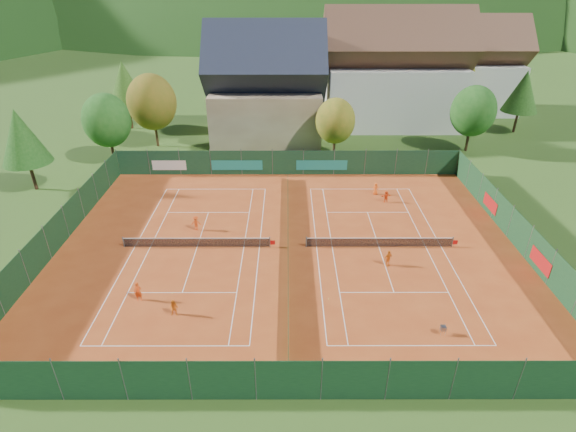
# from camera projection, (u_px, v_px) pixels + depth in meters

# --- Properties ---
(ground) EXTENTS (600.00, 600.00, 0.00)m
(ground) POSITION_uv_depth(u_px,v_px,m) (288.00, 247.00, 39.48)
(ground) COLOR #2B4E18
(ground) RESTS_ON ground
(clay_pad) EXTENTS (40.00, 32.00, 0.01)m
(clay_pad) POSITION_uv_depth(u_px,v_px,m) (288.00, 247.00, 39.46)
(clay_pad) COLOR #A84018
(clay_pad) RESTS_ON ground
(court_markings_left) EXTENTS (11.03, 23.83, 0.00)m
(court_markings_left) POSITION_uv_depth(u_px,v_px,m) (197.00, 247.00, 39.45)
(court_markings_left) COLOR white
(court_markings_left) RESTS_ON ground
(court_markings_right) EXTENTS (11.03, 23.83, 0.00)m
(court_markings_right) POSITION_uv_depth(u_px,v_px,m) (379.00, 247.00, 39.47)
(court_markings_right) COLOR white
(court_markings_right) RESTS_ON ground
(tennis_net_left) EXTENTS (13.30, 0.10, 1.02)m
(tennis_net_left) POSITION_uv_depth(u_px,v_px,m) (198.00, 242.00, 39.21)
(tennis_net_left) COLOR #59595B
(tennis_net_left) RESTS_ON ground
(tennis_net_right) EXTENTS (13.30, 0.10, 1.02)m
(tennis_net_right) POSITION_uv_depth(u_px,v_px,m) (381.00, 242.00, 39.23)
(tennis_net_right) COLOR #59595B
(tennis_net_right) RESTS_ON ground
(court_divider) EXTENTS (0.03, 28.80, 1.00)m
(court_divider) POSITION_uv_depth(u_px,v_px,m) (288.00, 242.00, 39.23)
(court_divider) COLOR #14391C
(court_divider) RESTS_ON ground
(fence_north) EXTENTS (40.00, 0.10, 3.00)m
(fence_north) POSITION_uv_depth(u_px,v_px,m) (284.00, 163.00, 52.79)
(fence_north) COLOR #153B23
(fence_north) RESTS_ON ground
(fence_south) EXTENTS (40.00, 0.04, 3.00)m
(fence_south) POSITION_uv_depth(u_px,v_px,m) (288.00, 381.00, 24.71)
(fence_south) COLOR #13361C
(fence_south) RESTS_ON ground
(fence_west) EXTENTS (0.04, 32.00, 3.00)m
(fence_west) POSITION_uv_depth(u_px,v_px,m) (57.00, 232.00, 38.72)
(fence_west) COLOR #123419
(fence_west) RESTS_ON ground
(fence_east) EXTENTS (0.09, 32.00, 3.00)m
(fence_east) POSITION_uv_depth(u_px,v_px,m) (519.00, 232.00, 38.83)
(fence_east) COLOR #14391C
(fence_east) RESTS_ON ground
(chalet) EXTENTS (16.20, 12.00, 16.00)m
(chalet) POSITION_uv_depth(u_px,v_px,m) (266.00, 91.00, 62.60)
(chalet) COLOR #CDB590
(chalet) RESTS_ON ground
(hotel_block_a) EXTENTS (21.60, 11.00, 17.25)m
(hotel_block_a) POSITION_uv_depth(u_px,v_px,m) (394.00, 76.00, 67.52)
(hotel_block_a) COLOR silver
(hotel_block_a) RESTS_ON ground
(hotel_block_b) EXTENTS (17.28, 10.00, 15.50)m
(hotel_block_b) POSITION_uv_depth(u_px,v_px,m) (467.00, 71.00, 74.92)
(hotel_block_b) COLOR silver
(hotel_block_b) RESTS_ON ground
(tree_west_front) EXTENTS (5.72, 5.72, 8.69)m
(tree_west_front) POSITION_uv_depth(u_px,v_px,m) (107.00, 120.00, 54.39)
(tree_west_front) COLOR #442818
(tree_west_front) RESTS_ON ground
(tree_west_mid) EXTENTS (6.44, 6.44, 9.78)m
(tree_west_mid) POSITION_uv_depth(u_px,v_px,m) (152.00, 102.00, 59.34)
(tree_west_mid) COLOR #442F18
(tree_west_mid) RESTS_ON ground
(tree_west_back) EXTENTS (5.60, 5.60, 10.00)m
(tree_west_back) POSITION_uv_depth(u_px,v_px,m) (125.00, 84.00, 66.02)
(tree_west_back) COLOR #4B2B1A
(tree_west_back) RESTS_ON ground
(tree_center) EXTENTS (5.01, 5.01, 7.60)m
(tree_center) POSITION_uv_depth(u_px,v_px,m) (335.00, 121.00, 56.51)
(tree_center) COLOR #472D19
(tree_center) RESTS_ON ground
(tree_east_front) EXTENTS (5.72, 5.72, 8.69)m
(tree_east_front) POSITION_uv_depth(u_px,v_px,m) (473.00, 111.00, 57.96)
(tree_east_front) COLOR #473019
(tree_east_front) RESTS_ON ground
(tree_east_mid) EXTENTS (5.04, 5.04, 9.00)m
(tree_east_mid) POSITION_uv_depth(u_px,v_px,m) (523.00, 91.00, 64.67)
(tree_east_mid) COLOR #462B19
(tree_east_mid) RESTS_ON ground
(tree_west_side) EXTENTS (5.04, 5.04, 9.00)m
(tree_west_side) POSITION_uv_depth(u_px,v_px,m) (21.00, 137.00, 47.04)
(tree_west_side) COLOR #442718
(tree_west_side) RESTS_ON ground
(tree_east_back) EXTENTS (7.15, 7.15, 10.86)m
(tree_east_back) POSITION_uv_depth(u_px,v_px,m) (451.00, 75.00, 71.35)
(tree_east_back) COLOR #4B2F1B
(tree_east_back) RESTS_ON ground
(mountain_backdrop) EXTENTS (820.00, 530.00, 242.00)m
(mountain_backdrop) POSITION_uv_depth(u_px,v_px,m) (336.00, 89.00, 263.34)
(mountain_backdrop) COLOR black
(mountain_backdrop) RESTS_ON ground
(ball_hopper) EXTENTS (0.34, 0.34, 0.80)m
(ball_hopper) POSITION_uv_depth(u_px,v_px,m) (443.00, 328.00, 29.71)
(ball_hopper) COLOR slate
(ball_hopper) RESTS_ON ground
(loose_ball_0) EXTENTS (0.07, 0.07, 0.07)m
(loose_ball_0) POSITION_uv_depth(u_px,v_px,m) (172.00, 293.00, 33.75)
(loose_ball_0) COLOR #CCD833
(loose_ball_0) RESTS_ON ground
(loose_ball_1) EXTENTS (0.07, 0.07, 0.07)m
(loose_ball_1) POSITION_uv_depth(u_px,v_px,m) (329.00, 299.00, 33.16)
(loose_ball_1) COLOR #CCD833
(loose_ball_1) RESTS_ON ground
(player_left_near) EXTENTS (0.59, 0.40, 1.58)m
(player_left_near) POSITION_uv_depth(u_px,v_px,m) (138.00, 292.00, 32.71)
(player_left_near) COLOR #DB4813
(player_left_near) RESTS_ON ground
(player_left_mid) EXTENTS (0.67, 0.53, 1.32)m
(player_left_mid) POSITION_uv_depth(u_px,v_px,m) (174.00, 308.00, 31.31)
(player_left_mid) COLOR orange
(player_left_mid) RESTS_ON ground
(player_left_far) EXTENTS (0.95, 0.58, 1.44)m
(player_left_far) POSITION_uv_depth(u_px,v_px,m) (196.00, 223.00, 41.73)
(player_left_far) COLOR #E04713
(player_left_far) RESTS_ON ground
(player_right_near) EXTENTS (0.89, 0.72, 1.42)m
(player_right_near) POSITION_uv_depth(u_px,v_px,m) (388.00, 258.00, 36.65)
(player_right_near) COLOR #D56212
(player_right_near) RESTS_ON ground
(player_right_far_a) EXTENTS (0.69, 0.49, 1.33)m
(player_right_far_a) POSITION_uv_depth(u_px,v_px,m) (376.00, 189.00, 48.44)
(player_right_far_a) COLOR #FE5F16
(player_right_far_a) RESTS_ON ground
(player_right_far_b) EXTENTS (1.25, 0.60, 1.29)m
(player_right_far_b) POSITION_uv_depth(u_px,v_px,m) (386.00, 196.00, 46.81)
(player_right_far_b) COLOR #EF4E15
(player_right_far_b) RESTS_ON ground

